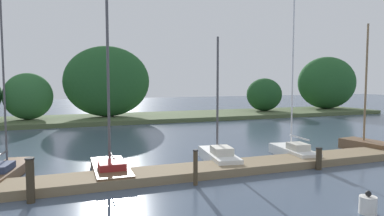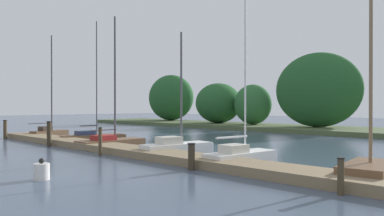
# 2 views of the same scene
# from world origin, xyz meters

# --- Properties ---
(dock_pier) EXTENTS (27.08, 1.80, 0.35)m
(dock_pier) POSITION_xyz_m (0.00, 14.04, 0.17)
(dock_pier) COLOR #847051
(dock_pier) RESTS_ON ground
(far_shore) EXTENTS (62.98, 8.02, 7.38)m
(far_shore) POSITION_xyz_m (1.56, 36.32, 2.87)
(far_shore) COLOR #4C5B38
(far_shore) RESTS_ON ground
(sailboat_0) EXTENTS (1.41, 3.34, 7.80)m
(sailboat_0) POSITION_xyz_m (-11.81, 15.74, 0.50)
(sailboat_0) COLOR brown
(sailboat_0) RESTS_ON ground
(sailboat_1) EXTENTS (1.98, 4.45, 8.22)m
(sailboat_1) POSITION_xyz_m (-6.82, 16.53, 0.34)
(sailboat_1) COLOR brown
(sailboat_1) RESTS_ON ground
(sailboat_2) EXTENTS (1.48, 4.22, 7.66)m
(sailboat_2) POSITION_xyz_m (-2.73, 15.30, 0.38)
(sailboat_2) COLOR brown
(sailboat_2) RESTS_ON ground
(sailboat_3) EXTENTS (1.65, 4.06, 6.08)m
(sailboat_3) POSITION_xyz_m (2.47, 15.70, 0.39)
(sailboat_3) COLOR white
(sailboat_3) RESTS_ON ground
(sailboat_4) EXTENTS (1.44, 3.71, 8.44)m
(sailboat_4) POSITION_xyz_m (6.59, 15.43, 0.38)
(sailboat_4) COLOR white
(sailboat_4) RESTS_ON ground
(sailboat_5) EXTENTS (1.66, 3.12, 7.16)m
(sailboat_5) POSITION_xyz_m (11.60, 15.51, 0.41)
(sailboat_5) COLOR brown
(sailboat_5) RESTS_ON ground
(mooring_piling_0) EXTENTS (0.29, 0.29, 1.37)m
(mooring_piling_0) POSITION_xyz_m (-12.63, 12.75, 0.69)
(mooring_piling_0) COLOR #4C3D28
(mooring_piling_0) RESTS_ON ground
(mooring_piling_1) EXTENTS (0.30, 0.30, 1.49)m
(mooring_piling_1) POSITION_xyz_m (-5.62, 12.81, 0.75)
(mooring_piling_1) COLOR #3D3323
(mooring_piling_1) RESTS_ON ground
(mooring_piling_2) EXTENTS (0.20, 0.20, 1.36)m
(mooring_piling_2) POSITION_xyz_m (0.12, 12.72, 0.69)
(mooring_piling_2) COLOR #4C3D28
(mooring_piling_2) RESTS_ON ground
(mooring_piling_3) EXTENTS (0.30, 0.30, 1.00)m
(mooring_piling_3) POSITION_xyz_m (6.11, 12.91, 0.51)
(mooring_piling_3) COLOR #3D3323
(mooring_piling_3) RESTS_ON ground
(mooring_piling_4) EXTENTS (0.20, 0.20, 1.01)m
(mooring_piling_4) POSITION_xyz_m (11.73, 12.93, 0.51)
(mooring_piling_4) COLOR #4C3D28
(mooring_piling_4) RESTS_ON ground
(channel_buoy_0) EXTENTS (0.51, 0.51, 0.70)m
(channel_buoy_0) POSITION_xyz_m (3.91, 8.19, 0.28)
(channel_buoy_0) COLOR white
(channel_buoy_0) RESTS_ON ground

